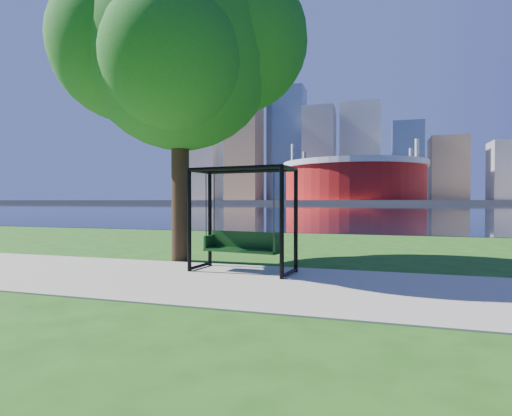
% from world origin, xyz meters
% --- Properties ---
extents(ground, '(900.00, 900.00, 0.00)m').
position_xyz_m(ground, '(0.00, 0.00, 0.00)').
color(ground, '#1E5114').
rests_on(ground, ground).
extents(path, '(120.00, 4.00, 0.03)m').
position_xyz_m(path, '(0.00, -0.50, 0.01)').
color(path, '#9E937F').
rests_on(path, ground).
extents(river, '(900.00, 180.00, 0.02)m').
position_xyz_m(river, '(0.00, 102.00, 0.01)').
color(river, black).
rests_on(river, ground).
extents(far_bank, '(900.00, 228.00, 2.00)m').
position_xyz_m(far_bank, '(0.00, 306.00, 1.00)').
color(far_bank, '#937F60').
rests_on(far_bank, ground).
extents(stadium, '(83.00, 83.00, 32.00)m').
position_xyz_m(stadium, '(-10.00, 235.00, 14.23)').
color(stadium, maroon).
rests_on(stadium, far_bank).
extents(skyline, '(392.00, 66.00, 96.50)m').
position_xyz_m(skyline, '(-4.27, 319.39, 35.89)').
color(skyline, gray).
rests_on(skyline, far_bank).
extents(swing, '(2.47, 1.31, 2.42)m').
position_xyz_m(swing, '(-0.60, 0.63, 1.17)').
color(swing, black).
rests_on(swing, ground).
extents(park_tree, '(6.74, 6.09, 8.38)m').
position_xyz_m(park_tree, '(-2.85, 1.86, 5.82)').
color(park_tree, black).
rests_on(park_tree, ground).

